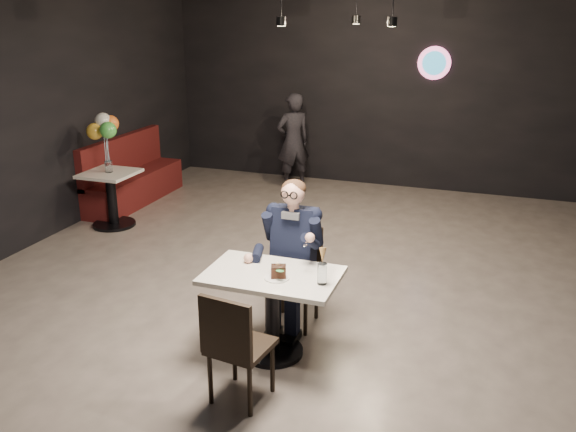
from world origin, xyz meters
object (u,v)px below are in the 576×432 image
at_px(chair_far, 294,279).
at_px(sundae_glass, 322,274).
at_px(main_table, 273,314).
at_px(passerby, 293,141).
at_px(booth_bench, 134,170).
at_px(seated_man, 294,252).
at_px(side_table, 112,197).
at_px(chair_near, 241,344).
at_px(balloon_vase, 109,167).

height_order(chair_far, sundae_glass, sundae_glass).
distance_m(main_table, passerby, 5.09).
bearing_deg(booth_bench, main_table, -43.46).
distance_m(sundae_glass, passerby, 5.27).
distance_m(seated_man, booth_bench, 4.43).
height_order(main_table, chair_far, chair_far).
relative_size(chair_far, side_table, 1.13).
bearing_deg(side_table, chair_near, -42.88).
height_order(chair_near, passerby, passerby).
xyz_separation_m(chair_near, passerby, (-1.48, 5.51, 0.31)).
relative_size(balloon_vase, passerby, 0.10).
bearing_deg(balloon_vase, side_table, 0.00).
bearing_deg(passerby, booth_bench, -3.86).
relative_size(booth_bench, side_table, 2.44).
bearing_deg(side_table, seated_man, -28.75).
bearing_deg(sundae_glass, chair_near, -126.29).
bearing_deg(sundae_glass, balloon_vase, 147.02).
height_order(chair_far, side_table, chair_far).
height_order(main_table, sundae_glass, sundae_glass).
bearing_deg(passerby, chair_near, 63.11).
distance_m(main_table, balloon_vase, 3.94).
height_order(side_table, passerby, passerby).
bearing_deg(seated_man, balloon_vase, 151.25).
relative_size(chair_far, passerby, 0.60).
relative_size(main_table, passerby, 0.72).
xyz_separation_m(main_table, sundae_glass, (0.44, -0.06, 0.46)).
distance_m(chair_near, seated_man, 1.23).
bearing_deg(booth_bench, passerby, 38.10).
bearing_deg(main_table, seated_man, 90.00).
height_order(chair_near, side_table, chair_near).
bearing_deg(main_table, chair_far, 90.00).
distance_m(chair_far, chair_near, 1.21).
xyz_separation_m(chair_near, sundae_glass, (0.44, 0.60, 0.38)).
distance_m(seated_man, side_table, 3.63).
bearing_deg(chair_near, passerby, 112.70).
distance_m(chair_near, booth_bench, 5.26).
relative_size(seated_man, booth_bench, 0.72).
xyz_separation_m(sundae_glass, balloon_vase, (-3.61, 2.35, -0.01)).
relative_size(main_table, side_table, 1.35).
distance_m(sundae_glass, booth_bench, 5.16).
bearing_deg(passerby, chair_far, 67.07).
height_order(chair_far, booth_bench, booth_bench).
xyz_separation_m(chair_near, seated_man, (0.00, 1.21, 0.26)).
relative_size(chair_near, balloon_vase, 6.17).
xyz_separation_m(seated_man, booth_bench, (-3.47, 2.74, -0.22)).
bearing_deg(side_table, sundae_glass, -32.98).
distance_m(chair_far, side_table, 3.62).
relative_size(chair_near, passerby, 0.60).
distance_m(main_table, chair_near, 0.66).
xyz_separation_m(chair_far, chair_near, (0.00, -1.21, 0.00)).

